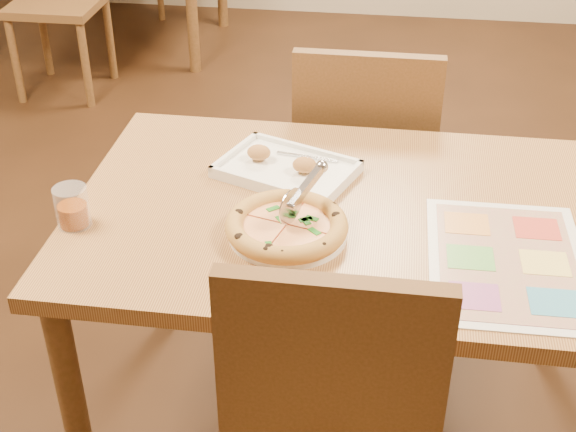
# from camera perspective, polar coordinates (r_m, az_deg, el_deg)

# --- Properties ---
(dining_table) EXTENTS (1.30, 0.85, 0.72)m
(dining_table) POSITION_cam_1_polar(r_m,az_deg,el_deg) (1.91, 4.50, -1.66)
(dining_table) COLOR #A77C43
(dining_table) RESTS_ON ground
(chair_far) EXTENTS (0.42, 0.42, 0.47)m
(chair_far) POSITION_cam_1_polar(r_m,az_deg,el_deg) (2.46, 5.50, 4.92)
(chair_far) COLOR brown
(chair_far) RESTS_ON ground
(plate) EXTENTS (0.27, 0.27, 0.01)m
(plate) POSITION_cam_1_polar(r_m,az_deg,el_deg) (1.76, 0.00, -1.18)
(plate) COLOR white
(plate) RESTS_ON dining_table
(pizza) EXTENTS (0.27, 0.27, 0.04)m
(pizza) POSITION_cam_1_polar(r_m,az_deg,el_deg) (1.74, -0.10, -0.70)
(pizza) COLOR gold
(pizza) RESTS_ON plate
(pizza_cutter) EXTENTS (0.08, 0.15, 0.09)m
(pizza_cutter) POSITION_cam_1_polar(r_m,az_deg,el_deg) (1.74, 0.95, 1.64)
(pizza_cutter) COLOR silver
(pizza_cutter) RESTS_ON pizza
(appetizer_tray) EXTENTS (0.38, 0.32, 0.06)m
(appetizer_tray) POSITION_cam_1_polar(r_m,az_deg,el_deg) (1.99, -0.15, 3.35)
(appetizer_tray) COLOR white
(appetizer_tray) RESTS_ON dining_table
(glass_tumbler) EXTENTS (0.08, 0.08, 0.09)m
(glass_tumbler) POSITION_cam_1_polar(r_m,az_deg,el_deg) (1.84, -15.08, 0.49)
(glass_tumbler) COLOR #83370A
(glass_tumbler) RESTS_ON dining_table
(menu) EXTENTS (0.33, 0.46, 0.00)m
(menu) POSITION_cam_1_polar(r_m,az_deg,el_deg) (1.74, 15.33, -3.11)
(menu) COLOR silver
(menu) RESTS_ON dining_table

